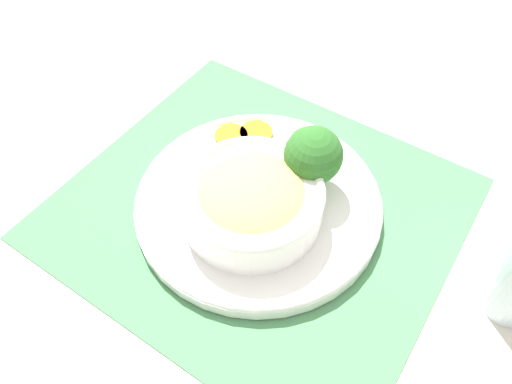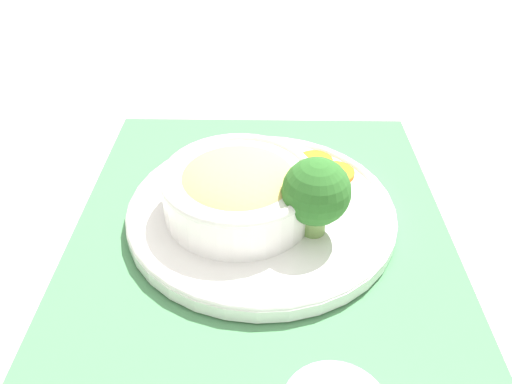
{
  "view_description": "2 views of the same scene",
  "coord_description": "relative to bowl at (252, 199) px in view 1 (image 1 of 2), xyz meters",
  "views": [
    {
      "loc": [
        0.22,
        -0.33,
        0.52
      ],
      "look_at": [
        -0.0,
        -0.0,
        0.04
      ],
      "focal_mm": 35.0,
      "sensor_mm": 36.0,
      "label": 1
    },
    {
      "loc": [
        0.46,
        0.01,
        0.39
      ],
      "look_at": [
        0.0,
        -0.01,
        0.04
      ],
      "focal_mm": 35.0,
      "sensor_mm": 36.0,
      "label": 2
    }
  ],
  "objects": [
    {
      "name": "broccoli_floret",
      "position": [
        0.03,
        0.08,
        0.02
      ],
      "size": [
        0.07,
        0.07,
        0.09
      ],
      "color": "#759E51",
      "rests_on": "plate"
    },
    {
      "name": "carrot_slice_middle",
      "position": [
        -0.1,
        0.1,
        -0.03
      ],
      "size": [
        0.05,
        0.05,
        0.01
      ],
      "color": "orange",
      "rests_on": "plate"
    },
    {
      "name": "carrot_slice_near",
      "position": [
        -0.08,
        0.12,
        -0.03
      ],
      "size": [
        0.05,
        0.05,
        0.01
      ],
      "color": "orange",
      "rests_on": "plate"
    },
    {
      "name": "placemat",
      "position": [
        -0.01,
        0.03,
        -0.05
      ],
      "size": [
        0.49,
        0.45,
        0.0
      ],
      "color": "#4C8C59",
      "rests_on": "ground_plane"
    },
    {
      "name": "ground_plane",
      "position": [
        -0.01,
        0.03,
        -0.05
      ],
      "size": [
        4.0,
        4.0,
        0.0
      ],
      "primitive_type": "plane",
      "color": "beige"
    },
    {
      "name": "bowl",
      "position": [
        0.0,
        0.0,
        0.0
      ],
      "size": [
        0.18,
        0.18,
        0.06
      ],
      "color": "white",
      "rests_on": "plate"
    },
    {
      "name": "plate",
      "position": [
        -0.01,
        0.03,
        -0.04
      ],
      "size": [
        0.32,
        0.32,
        0.02
      ],
      "color": "white",
      "rests_on": "placemat"
    }
  ]
}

